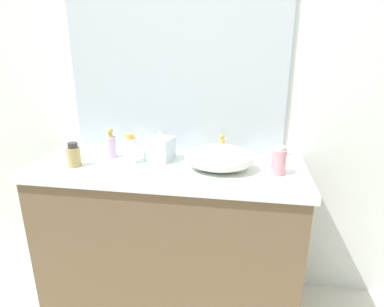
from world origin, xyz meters
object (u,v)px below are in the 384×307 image
Objects in this scene: sink_basin at (219,158)px; perfume_bottle at (279,161)px; tissue_box at (160,148)px; candle_jar at (67,153)px; lotion_bottle at (74,156)px; soap_dispenser at (111,145)px; spray_can at (130,149)px.

perfume_bottle is (0.29, -0.02, 0.00)m from sink_basin.
candle_jar is (-0.54, -0.03, -0.05)m from tissue_box.
sink_basin is at bearing 5.53° from lotion_bottle.
candle_jar is at bearing 130.87° from lotion_bottle.
sink_basin is 0.62m from soap_dispenser.
lotion_bottle is at bearing -160.29° from spray_can.
perfume_bottle is 0.77m from spray_can.
candle_jar is at bearing -176.57° from tissue_box.
candle_jar is (-1.16, 0.08, -0.04)m from perfume_bottle.
lotion_bottle is at bearing -158.29° from tissue_box.
tissue_box is at bearing 164.15° from sink_basin.
sink_basin is 0.29m from perfume_bottle.
perfume_bottle reaches higher than sink_basin.
sink_basin is 0.87m from candle_jar.
sink_basin is at bearing -4.09° from candle_jar.
lotion_bottle is at bearing -128.38° from soap_dispenser.
tissue_box is (-0.62, 0.11, 0.00)m from perfume_bottle.
spray_can is at bearing 19.71° from lotion_bottle.
tissue_box is (0.28, -0.00, 0.00)m from soap_dispenser.
sink_basin is 2.76× the size of lotion_bottle.
perfume_bottle is (1.04, 0.06, 0.01)m from lotion_bottle.
tissue_box reaches higher than sink_basin.
soap_dispenser reaches higher than lotion_bottle.
perfume_bottle is at bearing -3.83° from candle_jar.
candle_jar is (-0.87, 0.06, -0.04)m from sink_basin.
soap_dispenser is 0.91m from perfume_bottle.
spray_can is at bearing -27.16° from soap_dispenser.
sink_basin is at bearing -15.85° from tissue_box.
lotion_bottle is (-0.13, -0.17, -0.01)m from soap_dispenser.
spray_can is (0.27, 0.10, 0.02)m from lotion_bottle.
spray_can is 2.79× the size of candle_jar.
tissue_box reaches higher than candle_jar.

